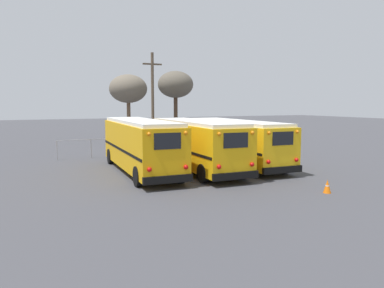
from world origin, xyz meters
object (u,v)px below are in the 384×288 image
object	(u,v)px
bare_tree_0	(176,85)
traffic_cone	(327,186)
school_bus_2	(235,141)
utility_pole	(153,99)
school_bus_0	(140,144)
bare_tree_1	(128,89)
school_bus_1	(196,143)

from	to	relation	value
bare_tree_0	traffic_cone	size ratio (longest dim) A/B	12.22
school_bus_2	utility_pole	xyz separation A→B (m)	(-1.66, 11.60, 2.89)
school_bus_0	bare_tree_0	bearing A→B (deg)	60.48
utility_pole	bare_tree_0	distance (m)	6.22
school_bus_0	bare_tree_0	size ratio (longest dim) A/B	1.39
school_bus_0	utility_pole	bearing A→B (deg)	67.08
school_bus_0	traffic_cone	size ratio (longest dim) A/B	17.00
bare_tree_0	traffic_cone	bearing A→B (deg)	-96.69
school_bus_0	school_bus_2	world-z (taller)	school_bus_0
bare_tree_0	bare_tree_1	world-z (taller)	bare_tree_0
bare_tree_0	school_bus_2	bearing A→B (deg)	-98.82
school_bus_1	bare_tree_0	distance (m)	18.18
school_bus_1	utility_pole	world-z (taller)	utility_pole
utility_pole	school_bus_0	bearing A→B (deg)	-112.92
bare_tree_1	traffic_cone	world-z (taller)	bare_tree_1
utility_pole	bare_tree_0	size ratio (longest dim) A/B	1.16
bare_tree_1	utility_pole	bearing A→B (deg)	-88.97
school_bus_0	utility_pole	size ratio (longest dim) A/B	1.20
school_bus_2	bare_tree_0	xyz separation A→B (m)	(2.48, 15.99, 4.39)
traffic_cone	school_bus_1	bearing A→B (deg)	109.96
school_bus_0	school_bus_2	bearing A→B (deg)	-0.62
school_bus_2	school_bus_1	bearing A→B (deg)	-167.86
school_bus_0	school_bus_1	bearing A→B (deg)	-13.31
school_bus_1	utility_pole	distance (m)	12.73
school_bus_1	school_bus_2	bearing A→B (deg)	12.14
school_bus_2	bare_tree_0	bearing A→B (deg)	81.18
school_bus_0	bare_tree_1	size ratio (longest dim) A/B	1.44
utility_pole	bare_tree_1	xyz separation A→B (m)	(-0.14, 7.57, 1.11)
bare_tree_1	traffic_cone	xyz separation A→B (m)	(1.40, -27.76, -5.31)
bare_tree_1	school_bus_2	bearing A→B (deg)	-84.65
traffic_cone	bare_tree_1	bearing A→B (deg)	92.88
school_bus_1	utility_pole	bearing A→B (deg)	82.56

